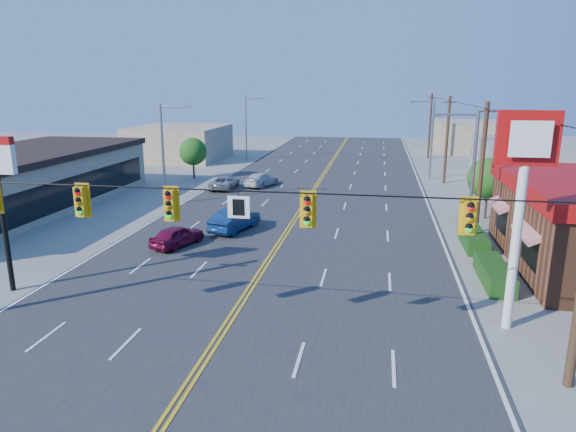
% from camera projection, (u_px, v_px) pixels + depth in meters
% --- Properties ---
extents(ground, '(160.00, 160.00, 0.00)m').
position_uv_depth(ground, '(210.00, 353.00, 18.49)').
color(ground, gray).
rests_on(ground, ground).
extents(road, '(20.00, 120.00, 0.06)m').
position_uv_depth(road, '(297.00, 217.00, 37.57)').
color(road, '#2D2D30').
rests_on(road, ground).
extents(signal_span, '(24.32, 0.34, 9.00)m').
position_uv_depth(signal_span, '(201.00, 222.00, 17.31)').
color(signal_span, '#47301E').
rests_on(signal_span, ground).
extents(kfc_pylon, '(2.20, 0.36, 8.50)m').
position_uv_depth(kfc_pylon, '(523.00, 178.00, 18.97)').
color(kfc_pylon, white).
rests_on(kfc_pylon, ground).
extents(strip_mall, '(10.40, 26.40, 4.40)m').
position_uv_depth(strip_mall, '(6.00, 182.00, 38.81)').
color(strip_mall, tan).
rests_on(strip_mall, ground).
extents(streetlight_se, '(2.55, 0.25, 8.00)m').
position_uv_depth(streetlight_se, '(469.00, 174.00, 28.93)').
color(streetlight_se, gray).
rests_on(streetlight_se, ground).
extents(streetlight_ne, '(2.55, 0.25, 8.00)m').
position_uv_depth(streetlight_ne, '(430.00, 135.00, 51.83)').
color(streetlight_ne, gray).
rests_on(streetlight_ne, ground).
extents(streetlight_sw, '(2.55, 0.25, 8.00)m').
position_uv_depth(streetlight_sw, '(165.00, 149.00, 40.19)').
color(streetlight_sw, gray).
rests_on(streetlight_sw, ground).
extents(streetlight_nw, '(2.55, 0.25, 8.00)m').
position_uv_depth(streetlight_nw, '(248.00, 125.00, 65.00)').
color(streetlight_nw, gray).
rests_on(streetlight_nw, ground).
extents(utility_pole_near, '(0.28, 0.28, 8.40)m').
position_uv_depth(utility_pole_near, '(482.00, 169.00, 32.59)').
color(utility_pole_near, '#47301E').
rests_on(utility_pole_near, ground).
extents(utility_pole_mid, '(0.28, 0.28, 8.40)m').
position_uv_depth(utility_pole_mid, '(447.00, 140.00, 49.77)').
color(utility_pole_mid, '#47301E').
rests_on(utility_pole_mid, ground).
extents(utility_pole_far, '(0.28, 0.28, 8.40)m').
position_uv_depth(utility_pole_far, '(430.00, 126.00, 66.95)').
color(utility_pole_far, '#47301E').
rests_on(utility_pole_far, ground).
extents(tree_kfc_rear, '(2.94, 2.94, 4.41)m').
position_uv_depth(tree_kfc_rear, '(488.00, 178.00, 36.50)').
color(tree_kfc_rear, '#47301E').
rests_on(tree_kfc_rear, ground).
extents(tree_west, '(2.80, 2.80, 4.20)m').
position_uv_depth(tree_west, '(193.00, 152.00, 52.43)').
color(tree_west, '#47301E').
rests_on(tree_west, ground).
extents(bld_east_mid, '(12.00, 10.00, 4.00)m').
position_uv_depth(bld_east_mid, '(539.00, 160.00, 52.48)').
color(bld_east_mid, gray).
rests_on(bld_east_mid, ground).
extents(bld_west_far, '(11.00, 12.00, 4.20)m').
position_uv_depth(bld_west_far, '(180.00, 143.00, 67.14)').
color(bld_west_far, tan).
rests_on(bld_west_far, ground).
extents(bld_east_far, '(10.00, 10.00, 4.40)m').
position_uv_depth(bld_east_far, '(472.00, 137.00, 73.93)').
color(bld_east_far, tan).
rests_on(bld_east_far, ground).
extents(car_magenta, '(2.63, 3.95, 1.25)m').
position_uv_depth(car_magenta, '(177.00, 237.00, 30.53)').
color(car_magenta, maroon).
rests_on(car_magenta, ground).
extents(car_blue, '(2.64, 4.64, 1.45)m').
position_uv_depth(car_blue, '(235.00, 220.00, 33.79)').
color(car_blue, navy).
rests_on(car_blue, ground).
extents(car_white, '(3.01, 4.65, 1.25)m').
position_uv_depth(car_white, '(261.00, 180.00, 48.74)').
color(car_white, beige).
rests_on(car_white, ground).
extents(car_silver, '(2.12, 4.45, 1.23)m').
position_uv_depth(car_silver, '(225.00, 183.00, 47.43)').
color(car_silver, '#ACACB1').
rests_on(car_silver, ground).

